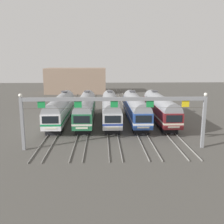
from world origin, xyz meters
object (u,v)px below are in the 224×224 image
object	(u,v)px
catenary_gantry	(114,107)
commuter_train_silver	(111,108)
commuter_train_maroon	(160,107)
commuter_train_green	(86,108)
commuter_train_blue	(135,107)
commuter_train_white	(61,108)

from	to	relation	value
catenary_gantry	commuter_train_silver	bearing A→B (deg)	90.00
commuter_train_maroon	catenary_gantry	world-z (taller)	catenary_gantry
commuter_train_green	commuter_train_silver	world-z (taller)	same
commuter_train_blue	catenary_gantry	size ratio (longest dim) A/B	0.80
commuter_train_blue	commuter_train_maroon	size ratio (longest dim) A/B	1.00
commuter_train_green	commuter_train_white	bearing A→B (deg)	180.00
commuter_train_white	commuter_train_green	bearing A→B (deg)	0.00
commuter_train_white	commuter_train_silver	world-z (taller)	same
commuter_train_blue	catenary_gantry	world-z (taller)	catenary_gantry
commuter_train_white	commuter_train_maroon	world-z (taller)	same
commuter_train_silver	commuter_train_maroon	world-z (taller)	same
commuter_train_white	commuter_train_silver	distance (m)	8.69
commuter_train_green	commuter_train_blue	xyz separation A→B (m)	(8.69, 0.00, 0.00)
commuter_train_silver	catenary_gantry	distance (m)	13.74
commuter_train_green	catenary_gantry	size ratio (longest dim) A/B	0.80
commuter_train_white	commuter_train_silver	xyz separation A→B (m)	(8.69, 0.00, 0.00)
commuter_train_green	commuter_train_silver	size ratio (longest dim) A/B	1.00
commuter_train_silver	commuter_train_maroon	distance (m)	8.69
commuter_train_silver	catenary_gantry	xyz separation A→B (m)	(0.00, -13.50, 2.58)
commuter_train_green	commuter_train_blue	world-z (taller)	same
commuter_train_green	catenary_gantry	xyz separation A→B (m)	(4.35, -13.50, 2.58)
commuter_train_white	commuter_train_maroon	distance (m)	17.39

